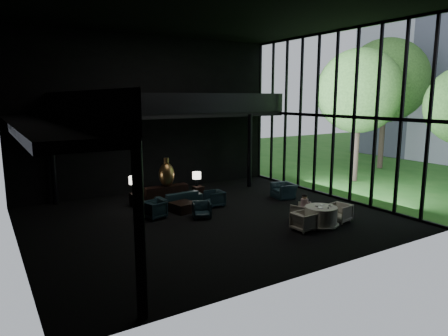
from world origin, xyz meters
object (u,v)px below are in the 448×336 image
bronze_urn (167,174)px  window_armchair (284,188)px  sofa (179,195)px  lounge_armchair_south (202,209)px  table_lamp_left (134,181)px  lounge_armchair_west (155,208)px  dining_chair_north (301,211)px  coffee_table (183,207)px  dining_chair_west (304,221)px  dining_chair_east (339,212)px  side_table_left (137,199)px  table_lamp_right (197,176)px  dining_table (321,217)px  child (305,202)px  side_table_right (198,191)px  console (166,193)px  lounge_armchair_east (215,198)px

bronze_urn → window_armchair: 5.77m
sofa → lounge_armchair_south: 2.44m
table_lamp_left → lounge_armchair_west: (-0.02, -2.53, -0.70)m
window_armchair → dining_chair_north: bearing=-20.5°
bronze_urn → coffee_table: 2.45m
lounge_armchair_south → dining_chair_west: 4.18m
sofa → dining_chair_east: bearing=122.9°
side_table_left → table_lamp_right: 3.29m
side_table_left → dining_table: size_ratio=0.42×
table_lamp_right → window_armchair: table_lamp_right is taller
sofa → lounge_armchair_west: bearing=34.8°
sofa → coffee_table: size_ratio=2.31×
bronze_urn → window_armchair: size_ratio=1.20×
lounge_armchair_west → dining_chair_north: (5.04, -3.24, -0.10)m
sofa → window_armchair: window_armchair is taller
side_table_left → coffee_table: (1.38, -2.01, -0.08)m
table_lamp_left → lounge_armchair_south: table_lamp_left is taller
dining_table → bronze_urn: bearing=117.4°
dining_chair_north → dining_chair_west: (-0.90, -1.11, 0.06)m
dining_table → dining_chair_west: dining_chair_west is taller
coffee_table → dining_chair_east: (4.71, -4.52, 0.20)m
table_lamp_left → table_lamp_right: (3.20, -0.12, -0.09)m
child → side_table_left: bearing=-48.3°
window_armchair → dining_chair_west: bearing=-23.6°
side_table_right → side_table_left: bearing=-179.7°
sofa → child: bearing=120.0°
lounge_armchair_west → window_armchair: 6.71m
bronze_urn → lounge_armchair_south: 3.56m
bronze_urn → child: bearing=-59.5°
bronze_urn → dining_chair_east: size_ratio=1.68×
dining_table → dining_chair_east: bearing=-0.8°
window_armchair → dining_chair_north: size_ratio=1.81×
side_table_left → dining_table: (5.08, -6.52, 0.04)m
table_lamp_left → dining_table: size_ratio=0.53×
lounge_armchair_south → child: bearing=-13.1°
console → dining_table: 7.63m
dining_chair_west → table_lamp_right: bearing=5.0°
sofa → side_table_left: bearing=-29.0°
side_table_left → dining_table: bearing=-52.1°
coffee_table → table_lamp_left: bearing=121.0°
dining_table → sofa: bearing=120.2°
lounge_armchair_west → dining_chair_west: lounge_armchair_west is taller
lounge_armchair_east → dining_chair_north: bearing=33.4°
lounge_armchair_west → child: (5.05, -3.38, 0.35)m
table_lamp_right → dining_chair_north: (1.82, -5.65, -0.71)m
coffee_table → child: (3.66, -3.63, 0.56)m
dining_chair_east → window_armchair: bearing=161.7°
dining_chair_west → dining_chair_east: bearing=-90.6°
table_lamp_right → lounge_armchair_south: bearing=-114.8°
sofa → dining_chair_west: (2.35, -5.79, -0.04)m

